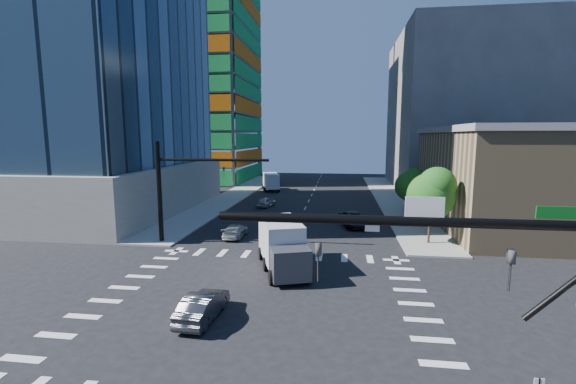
# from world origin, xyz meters

# --- Properties ---
(ground) EXTENTS (160.00, 160.00, 0.00)m
(ground) POSITION_xyz_m (0.00, 0.00, 0.00)
(ground) COLOR black
(ground) RESTS_ON ground
(road_markings) EXTENTS (20.00, 20.00, 0.01)m
(road_markings) POSITION_xyz_m (0.00, 0.00, 0.01)
(road_markings) COLOR silver
(road_markings) RESTS_ON ground
(sidewalk_ne) EXTENTS (5.00, 60.00, 0.15)m
(sidewalk_ne) POSITION_xyz_m (12.50, 40.00, 0.07)
(sidewalk_ne) COLOR gray
(sidewalk_ne) RESTS_ON ground
(sidewalk_nw) EXTENTS (5.00, 60.00, 0.15)m
(sidewalk_nw) POSITION_xyz_m (-12.50, 40.00, 0.07)
(sidewalk_nw) COLOR gray
(sidewalk_nw) RESTS_ON ground
(construction_building) EXTENTS (25.16, 34.50, 70.60)m
(construction_building) POSITION_xyz_m (-27.41, 61.93, 24.61)
(construction_building) COLOR slate
(construction_building) RESTS_ON ground
(commercial_building) EXTENTS (20.50, 22.50, 10.60)m
(commercial_building) POSITION_xyz_m (25.00, 22.00, 5.31)
(commercial_building) COLOR #8E7752
(commercial_building) RESTS_ON ground
(bg_building_ne) EXTENTS (24.00, 30.00, 28.00)m
(bg_building_ne) POSITION_xyz_m (27.00, 55.00, 14.00)
(bg_building_ne) COLOR #625B58
(bg_building_ne) RESTS_ON ground
(signal_mast_nw) EXTENTS (10.20, 0.40, 9.00)m
(signal_mast_nw) POSITION_xyz_m (-10.00, 11.50, 5.49)
(signal_mast_nw) COLOR black
(signal_mast_nw) RESTS_ON sidewalk_nw
(tree_south) EXTENTS (4.16, 4.16, 6.82)m
(tree_south) POSITION_xyz_m (12.63, 13.90, 4.69)
(tree_south) COLOR #382316
(tree_south) RESTS_ON sidewalk_ne
(tree_north) EXTENTS (3.54, 3.52, 5.78)m
(tree_north) POSITION_xyz_m (12.93, 25.90, 3.99)
(tree_north) COLOR #382316
(tree_north) RESTS_ON sidewalk_ne
(car_nb_far) EXTENTS (3.72, 5.82, 1.50)m
(car_nb_far) POSITION_xyz_m (6.10, 20.16, 0.75)
(car_nb_far) COLOR black
(car_nb_far) RESTS_ON ground
(car_sb_near) EXTENTS (1.86, 4.36, 1.25)m
(car_sb_near) POSITION_xyz_m (-5.28, 14.14, 0.63)
(car_sb_near) COLOR silver
(car_sb_near) RESTS_ON ground
(car_sb_mid) EXTENTS (2.45, 4.23, 1.35)m
(car_sb_mid) POSITION_xyz_m (-5.43, 30.31, 0.68)
(car_sb_mid) COLOR #B8B9C0
(car_sb_mid) RESTS_ON ground
(car_sb_cross) EXTENTS (1.72, 4.40, 1.43)m
(car_sb_cross) POSITION_xyz_m (-2.54, -2.34, 0.71)
(car_sb_cross) COLOR #424145
(car_sb_cross) RESTS_ON ground
(box_truck_near) EXTENTS (4.80, 7.16, 3.46)m
(box_truck_near) POSITION_xyz_m (0.61, 5.53, 1.53)
(box_truck_near) COLOR black
(box_truck_near) RESTS_ON ground
(box_truck_far) EXTENTS (4.20, 6.48, 3.14)m
(box_truck_far) POSITION_xyz_m (-7.71, 46.45, 1.39)
(box_truck_far) COLOR black
(box_truck_far) RESTS_ON ground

